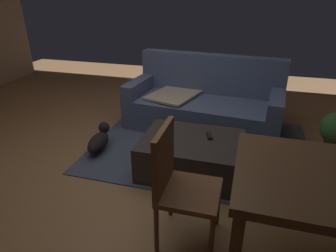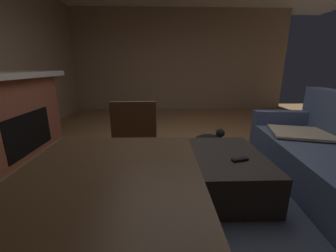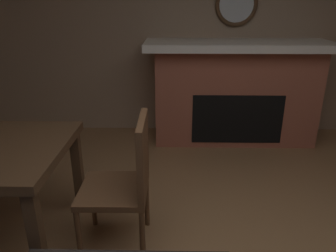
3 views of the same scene
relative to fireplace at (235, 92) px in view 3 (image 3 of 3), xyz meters
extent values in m
cube|color=#9E846B|center=(0.29, -0.38, 0.81)|extent=(7.96, 0.12, 2.81)
cube|color=#9E5642|center=(0.00, -0.02, -0.05)|extent=(1.84, 0.60, 1.10)
cube|color=black|center=(0.00, 0.24, -0.24)|extent=(1.01, 0.10, 0.56)
cube|color=white|center=(0.00, 0.03, 0.54)|extent=(2.08, 0.76, 0.08)
torus|color=#4C331E|center=(0.00, -0.29, 0.96)|extent=(0.49, 0.05, 0.49)
cylinder|color=silver|center=(0.00, -0.29, 0.96)|extent=(0.41, 0.01, 0.41)
cube|color=#513823|center=(1.47, 2.29, -0.25)|extent=(0.07, 0.07, 0.68)
cube|color=#513823|center=(1.47, 1.48, -0.25)|extent=(0.07, 0.07, 0.68)
cube|color=brown|center=(1.11, 1.89, -0.16)|extent=(0.44, 0.44, 0.04)
cube|color=brown|center=(0.91, 1.88, 0.10)|extent=(0.04, 0.44, 0.48)
cylinder|color=brown|center=(1.31, 2.09, -0.39)|extent=(0.04, 0.04, 0.41)
cylinder|color=brown|center=(1.31, 1.69, -0.39)|extent=(0.04, 0.04, 0.41)
cylinder|color=brown|center=(0.91, 2.08, -0.39)|extent=(0.04, 0.04, 0.41)
cylinder|color=brown|center=(0.91, 1.68, -0.39)|extent=(0.04, 0.04, 0.41)
camera|label=1|loc=(1.43, 0.17, 1.19)|focal=31.18mm
camera|label=2|loc=(2.89, 2.16, 0.65)|focal=22.45mm
camera|label=3|loc=(0.72, 3.73, 1.01)|focal=34.76mm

